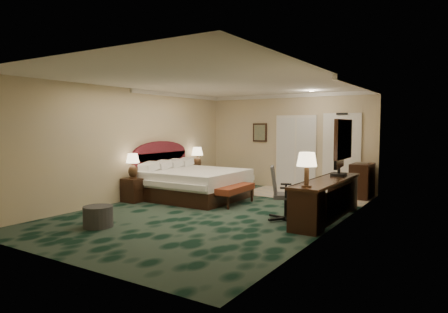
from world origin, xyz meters
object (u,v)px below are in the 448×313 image
Objects in this scene: bed_bench at (234,195)px; lamp_near at (133,166)px; lamp_far at (197,158)px; nightstand_near at (135,190)px; nightstand_far at (197,178)px; desk_chair at (286,193)px; ottoman at (98,216)px; desk at (327,199)px; tv at (339,158)px; bed at (195,184)px; minibar at (362,181)px.

lamp_near is at bearing -157.91° from bed_bench.
bed_bench is at bearing -35.89° from lamp_far.
nightstand_near reaches higher than bed_bench.
desk_chair is (3.83, -2.37, 0.25)m from nightstand_far.
ottoman is 0.19× the size of desk.
bed_bench is at bearing -176.84° from tv.
lamp_near reaches higher than ottoman.
ottoman is (0.21, -3.19, -0.17)m from bed.
tv reaches higher than bed.
nightstand_far is at bearing 158.49° from tv.
tv is 1.51m from desk_chair.
tv is at bearing 17.65° from lamp_near.
lamp_near is 0.46× the size of bed_bench.
desk reaches higher than ottoman.
desk reaches higher than nightstand_near.
bed is at bearing 93.84° from ottoman.
nightstand_far is 0.20× the size of desk.
lamp_far is at bearing 107.81° from nightstand_far.
tv is at bearing -14.80° from lamp_far.
lamp_near is 0.93× the size of lamp_far.
lamp_far reaches higher than desk_chair.
lamp_near is 2.49m from bed_bench.
ottoman is at bearing -162.56° from desk_chair.
lamp_near reaches higher than desk_chair.
bed is 1.46m from nightstand_near.
nightstand_near is at bearing -89.88° from nightstand_far.
lamp_far is 4.55m from desk_chair.
tv is (3.28, 3.47, 0.94)m from ottoman.
minibar reaches higher than bed_bench.
bed reaches higher than nightstand_far.
lamp_near is at bearing -90.61° from nightstand_near.
bed_bench is 3.31m from minibar.
tv is at bearing -14.33° from nightstand_far.
tv reaches higher than lamp_near.
desk_chair is (-0.64, -1.23, -0.61)m from tv.
minibar reaches higher than bed.
bed is at bearing 138.73° from desk_chair.
minibar reaches higher than nightstand_far.
nightstand_far is 0.60× the size of tv.
nightstand_far is at bearing 157.40° from desk.
bed is 4.26× the size of ottoman.
nightstand_near is at bearing -158.89° from bed_bench.
bed_bench is (2.21, -1.60, -0.65)m from lamp_far.
lamp_far reaches higher than minibar.
lamp_far is (-0.01, 0.04, 0.59)m from nightstand_far.
bed_bench is 1.40× the size of tv.
nightstand_near is 0.95× the size of lamp_near.
bed is 2.14× the size of desk_chair.
nightstand_near is 5.59m from minibar.
bed_bench is 3.21m from ottoman.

